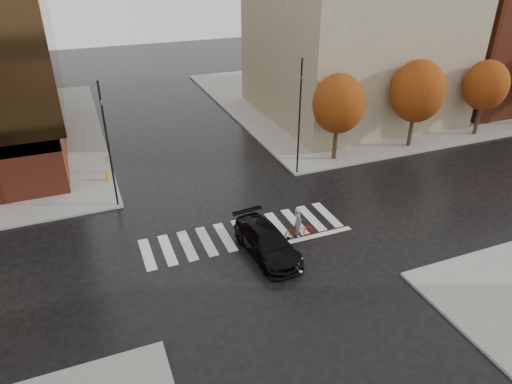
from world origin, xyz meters
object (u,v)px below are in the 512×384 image
(traffic_light_ne, at_px, (300,109))
(fire_hydrant, at_px, (108,175))
(sedan, at_px, (267,242))
(cyclist, at_px, (299,227))
(traffic_light_nw, at_px, (107,137))

(traffic_light_ne, bearing_deg, fire_hydrant, -21.97)
(sedan, relative_size, fire_hydrant, 7.06)
(traffic_light_ne, bearing_deg, sedan, 48.55)
(sedan, height_order, cyclist, cyclist)
(cyclist, distance_m, fire_hydrant, 14.38)
(sedan, relative_size, cyclist, 2.71)
(traffic_light_nw, bearing_deg, fire_hydrant, -167.08)
(cyclist, bearing_deg, traffic_light_ne, -22.21)
(sedan, bearing_deg, traffic_light_nw, 125.17)
(cyclist, xyz_separation_m, traffic_light_ne, (3.53, 7.30, 4.21))
(sedan, distance_m, traffic_light_ne, 10.78)
(cyclist, distance_m, traffic_light_nw, 12.33)
(traffic_light_nw, relative_size, fire_hydrant, 10.81)
(cyclist, relative_size, fire_hydrant, 2.60)
(fire_hydrant, bearing_deg, traffic_light_ne, -16.12)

